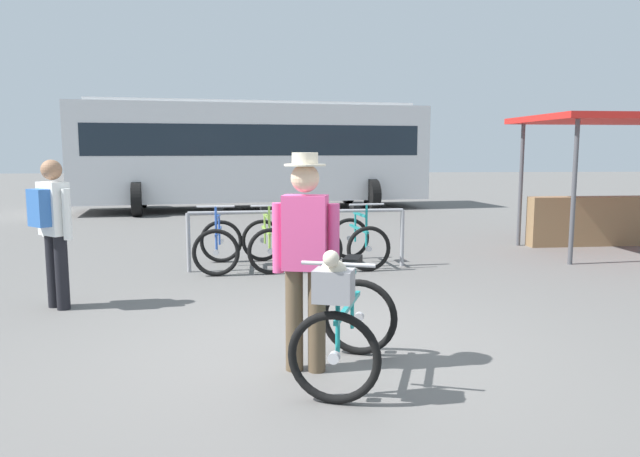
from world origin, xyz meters
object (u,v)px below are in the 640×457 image
Objects in this scene: featured_bicycle at (345,320)px; person_with_featured_bike at (305,253)px; market_stall at (608,170)px; racked_bike_teal at (359,241)px; racked_bike_blue at (219,244)px; racked_bike_lime at (266,243)px; bus_distant at (254,150)px; racked_bike_black at (313,242)px; pedestrian_with_backpack at (53,224)px.

featured_bicycle is 0.61m from person_with_featured_bike.
racked_bike_teal is at bearing -166.39° from market_stall.
featured_bicycle is at bearing -72.96° from racked_bike_blue.
racked_bike_blue is at bearing 107.04° from featured_bicycle.
bus_distant is (-0.50, 8.84, 1.37)m from racked_bike_lime.
featured_bicycle is 0.12× the size of bus_distant.
bus_distant reaches higher than racked_bike_teal.
person_with_featured_bike is at bearing 135.69° from featured_bicycle.
racked_bike_blue is 1.40m from racked_bike_black.
racked_bike_lime is 0.11× the size of bus_distant.
person_with_featured_bike is (1.07, -4.14, 0.58)m from racked_bike_blue.
featured_bicycle reaches higher than racked_bike_blue.
market_stall is at bearing 47.21° from featured_bicycle.
featured_bicycle is (-0.04, -4.52, 0.12)m from racked_bike_black.
racked_bike_black is (0.70, 0.05, 0.00)m from racked_bike_lime.
racked_bike_lime is at bearing -175.85° from racked_bike_teal.
racked_bike_black is 0.68× the size of person_with_featured_bike.
featured_bicycle is at bearing -85.05° from bus_distant.
bus_distant is 9.97m from market_stall.
person_with_featured_bike is (-0.32, -4.24, 0.58)m from racked_bike_black.
pedestrian_with_backpack reaches higher than featured_bicycle.
featured_bicycle reaches higher than racked_bike_teal.
racked_bike_lime is 6.10m from market_stall.
racked_bike_black is at bearing -167.63° from market_stall.
market_stall is at bearing -50.11° from bus_distant.
person_with_featured_bike is (-1.02, -4.30, 0.58)m from racked_bike_teal.
racked_bike_blue is 0.97× the size of racked_bike_teal.
market_stall is (4.50, 1.09, 1.03)m from racked_bike_teal.
bus_distant reaches higher than racked_bike_lime.
racked_bike_blue is at bearing -175.85° from racked_bike_lime.
person_with_featured_bike is at bearing -94.36° from racked_bike_black.
racked_bike_blue is at bearing -175.85° from racked_bike_black.
market_stall reaches higher than racked_bike_blue.
racked_bike_lime is 0.68× the size of person_with_featured_bike.
racked_bike_teal is at bearing 4.15° from racked_bike_lime.
featured_bicycle is at bearing -90.54° from racked_bike_black.
person_with_featured_bike is at bearing -135.70° from market_stall.
racked_bike_blue is at bearing 52.98° from pedestrian_with_backpack.
market_stall is (6.59, 1.24, 1.03)m from racked_bike_blue.
racked_bike_blue and racked_bike_lime have the same top height.
racked_bike_lime is at bearing -175.85° from racked_bike_black.
bus_distant is (-1.20, 8.79, 1.37)m from racked_bike_black.
featured_bicycle is 0.73× the size of person_with_featured_bike.
person_with_featured_bike is 1.05× the size of pedestrian_with_backpack.
racked_bike_lime is 0.70m from racked_bike_black.
person_with_featured_bike is 7.72m from market_stall.
racked_bike_lime is 8.96m from bus_distant.
bus_distant reaches higher than person_with_featured_bike.
racked_bike_black is at bearing 89.46° from featured_bicycle.
racked_bike_black is 0.72× the size of pedestrian_with_backpack.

